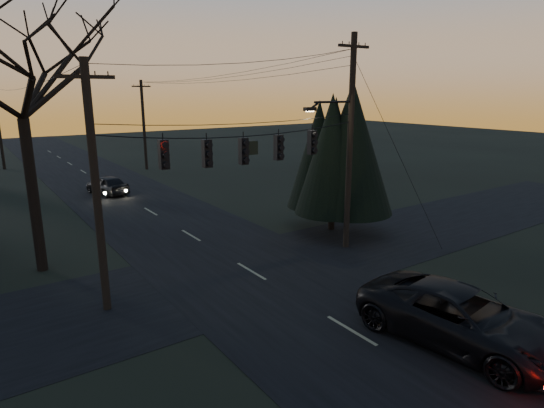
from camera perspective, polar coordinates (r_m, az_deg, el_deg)
ground_plane at (r=13.27m, az=23.00°, el=-21.50°), size 160.00×160.00×0.00m
main_road at (r=28.10m, az=-13.57°, el=-1.80°), size 8.00×120.00×0.02m
cross_road at (r=19.56m, az=-2.61°, el=-8.44°), size 60.00×7.00×0.02m
utility_pole_right at (r=22.77m, az=9.22°, el=-5.34°), size 5.00×0.30×10.00m
utility_pole_left at (r=17.43m, az=-19.94°, el=-12.28°), size 1.80×0.30×8.50m
utility_pole_far_r at (r=46.49m, az=-15.44°, el=4.24°), size 1.80×0.30×8.50m
utility_pole_far_l at (r=52.00m, az=-30.52°, el=3.79°), size 0.30×0.30×8.00m
span_signal_assembly at (r=18.10m, az=-3.45°, el=6.87°), size 11.50×0.44×1.60m
bare_tree_left at (r=20.81m, az=-29.62°, el=16.41°), size 8.81×8.81×12.84m
evergreen_right at (r=24.61m, az=7.74°, el=6.64°), size 4.69×4.69×7.56m
suv_near at (r=15.14m, az=22.64°, el=-13.05°), size 3.62×6.50×1.72m
sedan_oncoming_a at (r=35.81m, az=-19.97°, el=2.25°), size 2.51×4.40×1.41m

